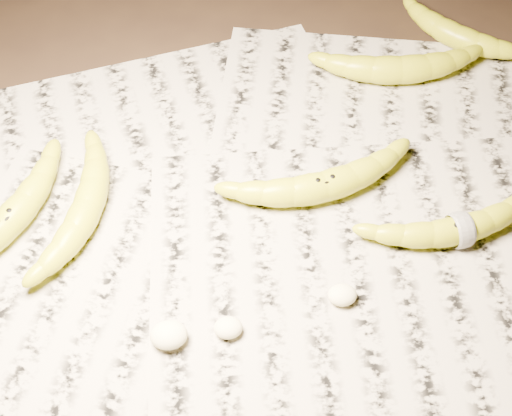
{
  "coord_description": "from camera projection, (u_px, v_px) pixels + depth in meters",
  "views": [
    {
      "loc": [
        -0.04,
        -0.46,
        0.67
      ],
      "look_at": [
        0.0,
        -0.0,
        0.05
      ],
      "focal_mm": 50.0,
      "sensor_mm": 36.0,
      "label": 1
    }
  ],
  "objects": [
    {
      "name": "ground",
      "position": [
        255.0,
        232.0,
        0.81
      ],
      "size": [
        3.0,
        3.0,
        0.0
      ],
      "primitive_type": "plane",
      "color": "black",
      "rests_on": "ground"
    },
    {
      "name": "newspaper_patch",
      "position": [
        284.0,
        227.0,
        0.81
      ],
      "size": [
        0.9,
        0.7,
        0.01
      ],
      "primitive_type": "cube",
      "color": "#A59F8E",
      "rests_on": "ground"
    },
    {
      "name": "banana_left_a",
      "position": [
        5.0,
        222.0,
        0.79
      ],
      "size": [
        0.17,
        0.2,
        0.04
      ],
      "primitive_type": null,
      "rotation": [
        0.0,
        0.0,
        0.93
      ],
      "color": "#B2B416",
      "rests_on": "newspaper_patch"
    },
    {
      "name": "banana_left_b",
      "position": [
        86.0,
        206.0,
        0.8
      ],
      "size": [
        0.11,
        0.19,
        0.04
      ],
      "primitive_type": null,
      "rotation": [
        0.0,
        0.0,
        1.29
      ],
      "color": "#B2B416",
      "rests_on": "newspaper_patch"
    },
    {
      "name": "banana_center",
      "position": [
        324.0,
        184.0,
        0.82
      ],
      "size": [
        0.21,
        0.1,
        0.04
      ],
      "primitive_type": null,
      "rotation": [
        0.0,
        0.0,
        0.21
      ],
      "color": "#B2B416",
      "rests_on": "newspaper_patch"
    },
    {
      "name": "banana_taped",
      "position": [
        461.0,
        228.0,
        0.79
      ],
      "size": [
        0.2,
        0.09,
        0.03
      ],
      "primitive_type": null,
      "rotation": [
        0.0,
        0.0,
        0.18
      ],
      "color": "#B2B416",
      "rests_on": "newspaper_patch"
    },
    {
      "name": "banana_upper_a",
      "position": [
        400.0,
        68.0,
        0.94
      ],
      "size": [
        0.2,
        0.07,
        0.04
      ],
      "primitive_type": null,
      "rotation": [
        0.0,
        0.0,
        -0.03
      ],
      "color": "#B2B416",
      "rests_on": "newspaper_patch"
    },
    {
      "name": "banana_upper_b",
      "position": [
        457.0,
        34.0,
        0.98
      ],
      "size": [
        0.16,
        0.15,
        0.03
      ],
      "primitive_type": null,
      "rotation": [
        0.0,
        0.0,
        -0.73
      ],
      "color": "#B2B416",
      "rests_on": "newspaper_patch"
    },
    {
      "name": "measuring_tape",
      "position": [
        461.0,
        228.0,
        0.79
      ],
      "size": [
        0.01,
        0.04,
        0.04
      ],
      "primitive_type": "torus",
      "rotation": [
        0.0,
        1.57,
        0.18
      ],
      "color": "white",
      "rests_on": "newspaper_patch"
    },
    {
      "name": "flesh_chunk_a",
      "position": [
        168.0,
        333.0,
        0.72
      ],
      "size": [
        0.04,
        0.03,
        0.02
      ],
      "primitive_type": "ellipsoid",
      "color": "beige",
      "rests_on": "newspaper_patch"
    },
    {
      "name": "flesh_chunk_b",
      "position": [
        228.0,
        326.0,
        0.73
      ],
      "size": [
        0.03,
        0.02,
        0.02
      ],
      "primitive_type": "ellipsoid",
      "color": "beige",
      "rests_on": "newspaper_patch"
    },
    {
      "name": "flesh_chunk_c",
      "position": [
        343.0,
        293.0,
        0.75
      ],
      "size": [
        0.03,
        0.03,
        0.02
      ],
      "primitive_type": "ellipsoid",
      "color": "beige",
      "rests_on": "newspaper_patch"
    }
  ]
}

